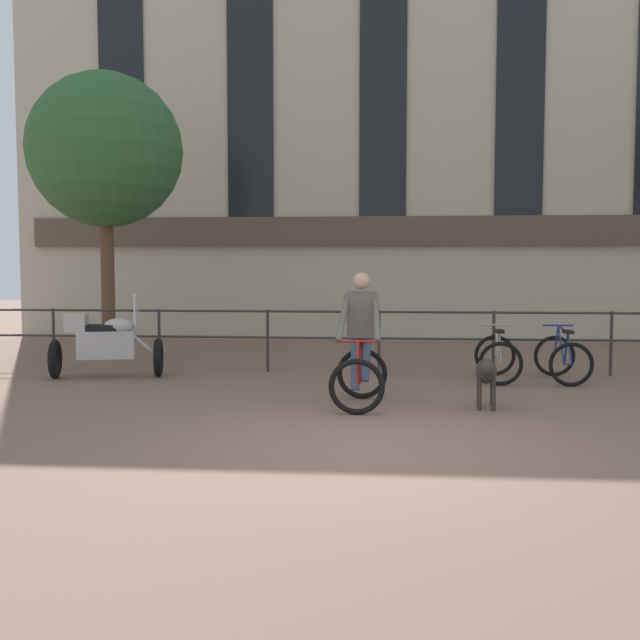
# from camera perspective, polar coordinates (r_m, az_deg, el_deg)

# --- Properties ---
(ground_plane) EXTENTS (60.00, 60.00, 0.00)m
(ground_plane) POSITION_cam_1_polar(r_m,az_deg,el_deg) (7.44, 4.01, -9.75)
(ground_plane) COLOR #7A5B4C
(canal_railing) EXTENTS (15.05, 0.05, 1.05)m
(canal_railing) POSITION_cam_1_polar(r_m,az_deg,el_deg) (12.47, 4.53, -0.81)
(canal_railing) COLOR #2D2B28
(canal_railing) RESTS_ON ground_plane
(building_facade) EXTENTS (18.00, 0.72, 10.30)m
(building_facade) POSITION_cam_1_polar(r_m,az_deg,el_deg) (18.51, 4.82, 14.55)
(building_facade) COLOR #BCB299
(building_facade) RESTS_ON ground_plane
(cyclist_with_bike) EXTENTS (0.71, 1.19, 1.70)m
(cyclist_with_bike) POSITION_cam_1_polar(r_m,az_deg,el_deg) (9.62, 3.08, -1.95)
(cyclist_with_bike) COLOR black
(cyclist_with_bike) RESTS_ON ground_plane
(dog) EXTENTS (0.31, 0.92, 0.64)m
(dog) POSITION_cam_1_polar(r_m,az_deg,el_deg) (9.56, 12.57, -3.94)
(dog) COLOR #332D28
(dog) RESTS_ON ground_plane
(parked_motorcycle) EXTENTS (1.82, 0.98, 1.35)m
(parked_motorcycle) POSITION_cam_1_polar(r_m,az_deg,el_deg) (12.41, -16.00, -1.67)
(parked_motorcycle) COLOR black
(parked_motorcycle) RESTS_ON ground_plane
(parked_bicycle_near_lamp) EXTENTS (0.73, 1.15, 0.86)m
(parked_bicycle_near_lamp) POSITION_cam_1_polar(r_m,az_deg,el_deg) (11.97, 13.39, -2.80)
(parked_bicycle_near_lamp) COLOR black
(parked_bicycle_near_lamp) RESTS_ON ground_plane
(parked_bicycle_mid_left) EXTENTS (0.68, 1.12, 0.86)m
(parked_bicycle_mid_left) POSITION_cam_1_polar(r_m,az_deg,el_deg) (12.15, 18.00, -2.79)
(parked_bicycle_mid_left) COLOR black
(parked_bicycle_mid_left) RESTS_ON ground_plane
(tree_canalside_left) EXTENTS (2.96, 2.96, 5.48)m
(tree_canalside_left) POSITION_cam_1_polar(r_m,az_deg,el_deg) (15.29, -16.05, 12.26)
(tree_canalside_left) COLOR brown
(tree_canalside_left) RESTS_ON ground_plane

